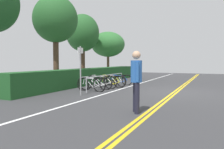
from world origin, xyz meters
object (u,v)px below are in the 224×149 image
object	(u,v)px
tree_mid	(55,20)
tree_extra	(108,44)
bike_rack	(107,78)
bicycle_4	(115,81)
tree_far_right	(83,33)
bicycle_1	(96,83)
bicycle_5	(119,80)
sign_post_near	(80,66)
bicycle_0	(91,84)
pedestrian	(136,77)
bicycle_2	(101,82)
bicycle_3	(111,81)

from	to	relation	value
tree_mid	tree_extra	distance (m)	6.85
bike_rack	tree_extra	xyz separation A→B (m)	(6.24, 2.90, 2.36)
bicycle_4	tree_extra	distance (m)	6.54
tree_far_right	tree_extra	distance (m)	3.02
bicycle_1	bicycle_5	size ratio (longest dim) A/B	1.00
sign_post_near	tree_extra	distance (m)	9.84
bicycle_0	pedestrian	size ratio (longest dim) A/B	0.95
bicycle_5	tree_mid	bearing A→B (deg)	124.92
bike_rack	pedestrian	world-z (taller)	pedestrian
bicycle_1	bicycle_2	bearing A→B (deg)	0.34
bicycle_2	pedestrian	distance (m)	5.91
bicycle_2	bicycle_5	bearing A→B (deg)	-5.42
tree_extra	bike_rack	bearing A→B (deg)	-155.05
tree_extra	bicycle_4	bearing A→B (deg)	-150.48
bicycle_1	bicycle_4	xyz separation A→B (m)	(2.04, -0.19, -0.00)
bicycle_3	sign_post_near	xyz separation A→B (m)	(-3.22, -0.05, 0.94)
bicycle_3	tree_far_right	bearing A→B (deg)	50.52
bicycle_4	bicycle_0	bearing A→B (deg)	177.44
bicycle_4	bicycle_5	distance (m)	0.61
bicycle_3	bicycle_4	bearing A→B (deg)	6.24
bicycle_5	tree_extra	bearing A→B (deg)	32.69
bicycle_3	bicycle_4	xyz separation A→B (m)	(0.74, 0.08, -0.02)
bike_rack	bicycle_5	xyz separation A→B (m)	(1.62, -0.06, -0.21)
bicycle_1	pedestrian	world-z (taller)	pedestrian
bicycle_0	tree_extra	world-z (taller)	tree_extra
bicycle_1	bicycle_3	distance (m)	1.32
bicycle_0	tree_far_right	world-z (taller)	tree_far_right
bike_rack	bicycle_0	size ratio (longest dim) A/B	2.61
bicycle_3	tree_extra	xyz separation A→B (m)	(5.97, 3.04, 2.56)
bicycle_3	tree_extra	size ratio (longest dim) A/B	0.44
bicycle_0	bicycle_2	distance (m)	1.22
bike_rack	tree_mid	size ratio (longest dim) A/B	0.83
tree_far_right	bike_rack	bearing A→B (deg)	-132.85
bicycle_4	pedestrian	size ratio (longest dim) A/B	0.91
bicycle_1	bicycle_5	world-z (taller)	bicycle_1
bicycle_3	bicycle_5	size ratio (longest dim) A/B	1.04
tree_mid	tree_far_right	distance (m)	4.00
tree_mid	bicycle_0	bearing A→B (deg)	-109.92
bicycle_1	tree_extra	world-z (taller)	tree_extra
bike_rack	tree_far_right	distance (m)	5.83
bicycle_0	sign_post_near	bearing A→B (deg)	-169.27
pedestrian	tree_far_right	bearing A→B (deg)	39.87
bicycle_2	bicycle_0	bearing A→B (deg)	-176.57
bicycle_3	tree_far_right	distance (m)	5.88
bike_rack	pedestrian	xyz separation A→B (m)	(-5.08, -3.42, 0.48)
bicycle_1	bicycle_5	bearing A→B (deg)	-4.05
bicycle_2	bicycle_5	xyz separation A→B (m)	(2.02, -0.19, -0.03)
tree_far_right	tree_extra	xyz separation A→B (m)	(2.84, -0.76, -0.66)
bicycle_0	pedestrian	distance (m)	4.95
bicycle_3	bicycle_4	size ratio (longest dim) A/B	1.07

